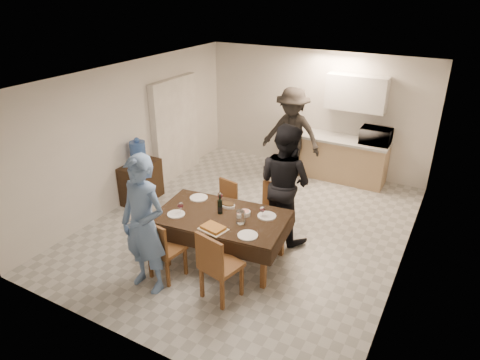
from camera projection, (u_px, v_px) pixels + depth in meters
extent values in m
cube|color=beige|center=(250.00, 226.00, 7.47)|extent=(5.00, 6.00, 0.02)
cube|color=white|center=(252.00, 76.00, 6.36)|extent=(5.00, 6.00, 0.02)
cube|color=silver|center=(315.00, 111.00, 9.29)|extent=(5.00, 0.02, 2.60)
cube|color=silver|center=(120.00, 250.00, 4.54)|extent=(5.00, 0.02, 2.60)
cube|color=silver|center=(133.00, 133.00, 8.01)|extent=(0.02, 6.00, 2.60)
cube|color=silver|center=(413.00, 190.00, 5.82)|extent=(0.02, 6.00, 2.60)
cube|color=white|center=(176.00, 128.00, 9.03)|extent=(0.15, 1.40, 2.10)
cube|color=#9F815F|center=(333.00, 158.00, 9.14)|extent=(2.20, 0.60, 0.86)
cube|color=#ACADA8|center=(335.00, 138.00, 8.95)|extent=(2.24, 0.64, 0.05)
cube|color=silver|center=(356.00, 93.00, 8.52)|extent=(1.20, 0.34, 0.70)
cube|color=black|center=(221.00, 217.00, 6.30)|extent=(2.03, 1.33, 0.04)
cube|color=brown|center=(222.00, 238.00, 6.46)|extent=(0.07, 0.07, 0.71)
cube|color=brown|center=(167.00, 249.00, 6.02)|extent=(0.49, 0.49, 0.05)
cube|color=brown|center=(156.00, 240.00, 5.76)|extent=(0.43, 0.10, 0.46)
cube|color=brown|center=(221.00, 265.00, 5.61)|extent=(0.56, 0.56, 0.06)
cube|color=brown|center=(212.00, 256.00, 5.33)|extent=(0.46, 0.14, 0.50)
cube|color=brown|center=(222.00, 207.00, 7.23)|extent=(0.45, 0.45, 0.05)
cube|color=brown|center=(216.00, 199.00, 6.99)|extent=(0.39, 0.11, 0.41)
cube|color=brown|center=(270.00, 216.00, 6.81)|extent=(0.46, 0.46, 0.05)
cube|color=brown|center=(265.00, 207.00, 6.53)|extent=(0.45, 0.06, 0.48)
cube|color=black|center=(141.00, 182.00, 8.18)|extent=(0.41, 0.83, 0.76)
cylinder|color=#3A65B9|center=(138.00, 153.00, 7.93)|extent=(0.29, 0.29, 0.44)
cylinder|color=white|center=(240.00, 217.00, 6.06)|extent=(0.13, 0.13, 0.19)
cube|color=#C37B39|center=(213.00, 228.00, 5.94)|extent=(0.41, 0.34, 0.05)
cylinder|color=white|center=(245.00, 213.00, 6.29)|extent=(0.16, 0.16, 0.06)
cylinder|color=white|center=(228.00, 206.00, 6.53)|extent=(0.21, 0.21, 0.04)
cylinder|color=white|center=(176.00, 214.00, 6.32)|extent=(0.26, 0.26, 0.02)
cylinder|color=white|center=(248.00, 235.00, 5.79)|extent=(0.28, 0.28, 0.02)
cylinder|color=white|center=(199.00, 198.00, 6.79)|extent=(0.29, 0.29, 0.02)
cylinder|color=white|center=(267.00, 216.00, 6.27)|extent=(0.28, 0.28, 0.02)
imported|color=silver|center=(376.00, 136.00, 8.51)|extent=(0.59, 0.40, 0.33)
imported|color=#5E7FB0|center=(144.00, 225.00, 5.61)|extent=(0.74, 0.51, 1.96)
imported|color=black|center=(285.00, 183.00, 6.79)|extent=(1.12, 0.99, 1.95)
imported|color=black|center=(292.00, 134.00, 8.90)|extent=(1.26, 0.73, 1.96)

